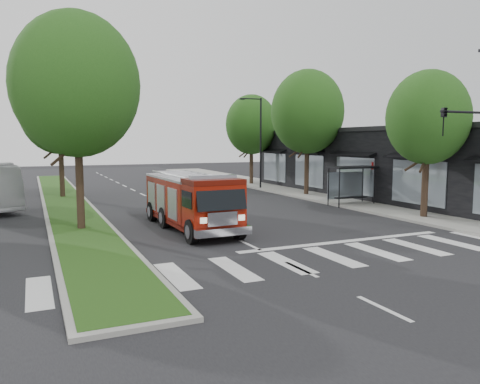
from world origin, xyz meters
name	(u,v)px	position (x,y,z in m)	size (l,w,h in m)	color
ground	(250,245)	(0.00, 0.00, 0.00)	(140.00, 140.00, 0.00)	black
sidewalk_right	(348,200)	(12.50, 10.00, 0.07)	(5.00, 80.00, 0.15)	gray
median	(65,200)	(-6.00, 18.00, 0.08)	(3.00, 50.00, 0.15)	gray
storefront_row	(398,165)	(17.00, 10.00, 2.50)	(8.00, 30.00, 5.00)	black
bus_shelter	(350,175)	(11.20, 8.15, 2.04)	(3.20, 1.60, 2.61)	black
tree_right_near	(428,118)	(11.50, 2.00, 5.51)	(4.40, 4.40, 8.05)	black
tree_right_mid	(307,112)	(11.50, 14.00, 6.49)	(5.60, 5.60, 9.72)	black
tree_right_far	(251,125)	(11.50, 24.00, 5.84)	(5.00, 5.00, 8.73)	black
tree_median_near	(76,85)	(-6.00, 6.00, 6.81)	(5.80, 5.80, 10.16)	black
tree_median_far	(59,110)	(-6.00, 20.00, 6.49)	(5.60, 5.60, 9.72)	black
streetlight_right_far	(259,139)	(10.35, 20.00, 4.48)	(2.11, 0.20, 8.00)	black
fire_engine	(191,202)	(-1.08, 4.38, 1.35)	(2.69, 8.19, 2.82)	#4E0B04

